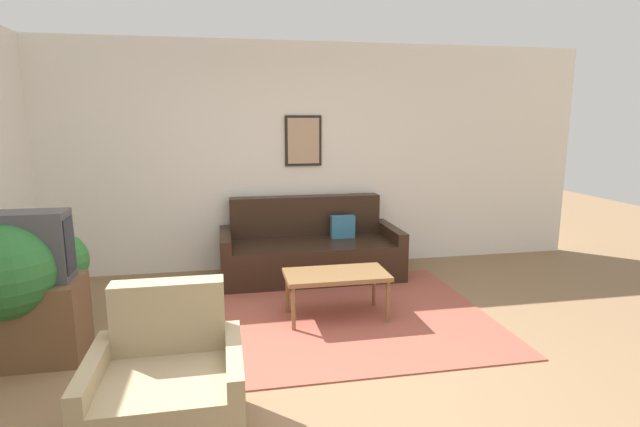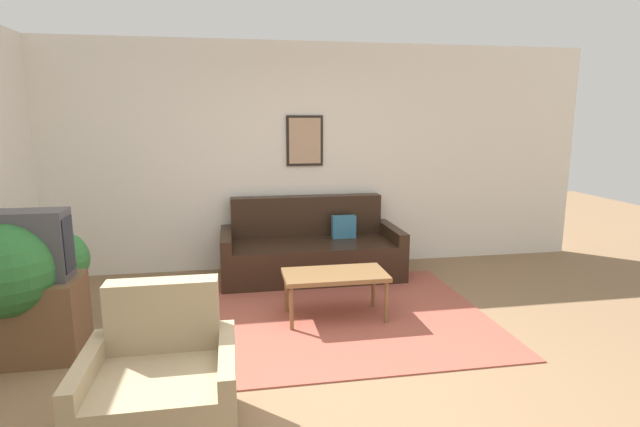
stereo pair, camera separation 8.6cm
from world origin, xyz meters
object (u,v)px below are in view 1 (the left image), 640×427
Objects in this scene: coffee_table at (336,277)px; potted_plant_tall at (6,273)px; couch at (310,250)px; armchair at (168,394)px; tv at (28,247)px.

coffee_table is 2.59m from potted_plant_tall.
coffee_table is (0.01, -1.31, 0.10)m from couch.
armchair is at bearing -42.75° from potted_plant_tall.
coffee_table is 0.85× the size of potted_plant_tall.
armchair is at bearing -114.83° from couch.
potted_plant_tall is at bearing -145.45° from couch.
tv is (-2.41, -0.33, 0.49)m from coffee_table.
couch is at bearing 90.58° from coffee_table.
tv is at bearing -172.30° from coffee_table.
armchair is 0.79× the size of potted_plant_tall.
potted_plant_tall is (-2.53, -0.43, 0.33)m from coffee_table.
coffee_table is 2.48m from tv.
couch is at bearing 34.24° from tv.
armchair is (1.08, -1.22, -0.59)m from tv.
armchair is (-1.32, -2.85, -0.01)m from couch.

